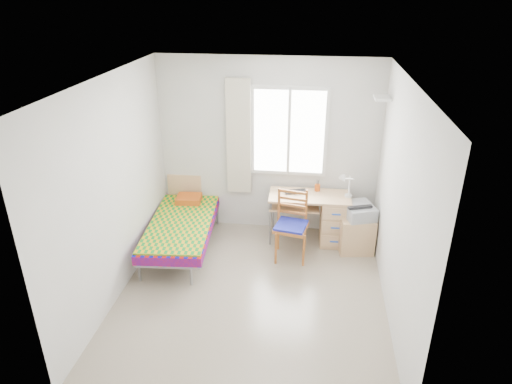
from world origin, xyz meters
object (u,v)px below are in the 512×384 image
bed (183,223)px  cabinet (355,233)px  desk (330,217)px  chair (292,221)px  printer (359,211)px

bed → cabinet: size_ratio=3.57×
desk → chair: size_ratio=1.21×
desk → printer: desk is taller
bed → cabinet: bed is taller
bed → printer: 2.47m
desk → printer: bearing=-25.8°
chair → cabinet: size_ratio=1.82×
bed → desk: size_ratio=1.62×
bed → desk: 2.11m
cabinet → printer: 0.35m
desk → printer: size_ratio=2.18×
desk → printer: 0.47m
bed → cabinet: bearing=1.5°
bed → cabinet: (2.43, 0.25, -0.13)m
cabinet → bed: bearing=178.3°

